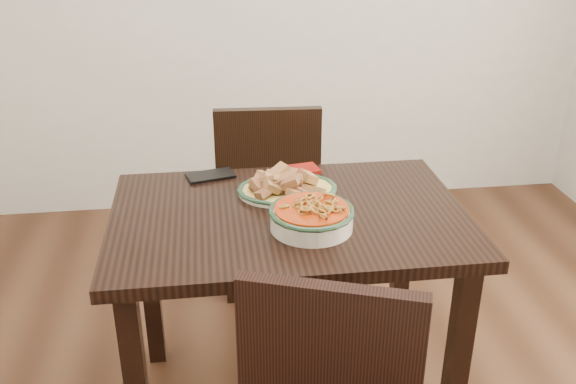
{
  "coord_description": "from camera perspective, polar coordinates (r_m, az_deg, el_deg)",
  "views": [
    {
      "loc": [
        -0.36,
        -1.64,
        1.65
      ],
      "look_at": [
        -0.12,
        0.13,
        0.81
      ],
      "focal_mm": 40.0,
      "sensor_mm": 36.0,
      "label": 1
    }
  ],
  "objects": [
    {
      "name": "napkin",
      "position": [
        2.27,
        1.35,
        2.01
      ],
      "size": [
        0.12,
        0.11,
        0.01
      ],
      "primitive_type": "cube",
      "rotation": [
        0.0,
        0.0,
        0.2
      ],
      "color": "maroon",
      "rests_on": "dining_table"
    },
    {
      "name": "chair_far",
      "position": [
        2.73,
        -1.85,
        0.27
      ],
      "size": [
        0.44,
        0.44,
        0.89
      ],
      "rotation": [
        0.0,
        0.0,
        3.09
      ],
      "color": "black",
      "rests_on": "ground"
    },
    {
      "name": "fish_plate",
      "position": [
        2.08,
        -0.07,
        1.03
      ],
      "size": [
        0.32,
        0.25,
        0.11
      ],
      "color": "beige",
      "rests_on": "dining_table"
    },
    {
      "name": "smartphone",
      "position": [
        2.24,
        -6.89,
        1.46
      ],
      "size": [
        0.18,
        0.12,
        0.01
      ],
      "primitive_type": "cube",
      "rotation": [
        0.0,
        0.0,
        0.24
      ],
      "color": "black",
      "rests_on": "dining_table"
    },
    {
      "name": "dining_table",
      "position": [
        2.03,
        0.07,
        -4.61
      ],
      "size": [
        1.09,
        0.73,
        0.75
      ],
      "color": "black",
      "rests_on": "ground"
    },
    {
      "name": "noodle_bowl",
      "position": [
        1.87,
        2.1,
        -2.02
      ],
      "size": [
        0.25,
        0.25,
        0.08
      ],
      "color": "beige",
      "rests_on": "dining_table"
    }
  ]
}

